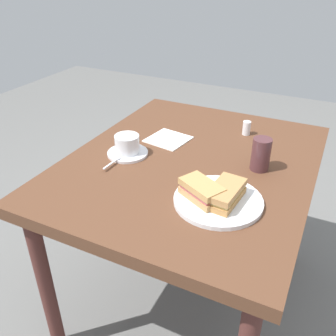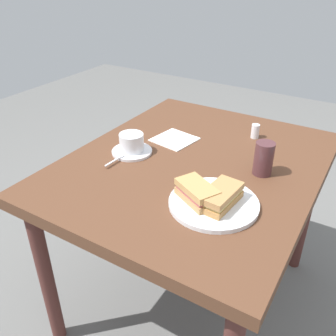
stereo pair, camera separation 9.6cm
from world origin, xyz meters
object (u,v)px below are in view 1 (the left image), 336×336
Objects in this scene: coffee_saucer at (128,153)px; drinking_glass at (261,154)px; dining_table at (191,178)px; spoon at (115,161)px; sandwich_plate at (218,200)px; sandwich_front at (225,194)px; salt_shaker at (247,128)px; sandwich_back at (202,191)px; coffee_cup at (127,143)px; napkin at (168,139)px.

drinking_glass reaches higher than coffee_saucer.
coffee_saucer is at bearing 106.07° from dining_table.
sandwich_plate is at bearing -98.81° from spoon.
sandwich_front is 0.51m from salt_shaker.
sandwich_plate is at bearing -140.22° from dining_table.
spoon is at bearing 177.49° from coffee_saucer.
salt_shaker is at bearing 1.01° from sandwich_back.
coffee_cup is 1.93× the size of salt_shaker.
sandwich_back is 0.37m from spoon.
salt_shaker is at bearing 8.42° from sandwich_front.
sandwich_plate is at bearing -109.56° from coffee_saucer.
coffee_saucer is (-0.07, 0.23, 0.08)m from dining_table.
coffee_cup is 0.20m from napkin.
coffee_cup is 0.48m from drinking_glass.
drinking_glass is at bearing -77.02° from coffee_saucer.
coffee_cup reaches higher than sandwich_back.
salt_shaker is (0.44, -0.35, 0.02)m from spoon.
sandwich_front is at bearing -108.84° from coffee_saucer.
coffee_saucer is 0.04m from coffee_cup.
coffee_cup is at bearing 65.37° from sandwich_back.
spoon is at bearing 81.19° from sandwich_plate.
drinking_glass reaches higher than salt_shaker.
spoon is (0.06, 0.41, 0.01)m from sandwich_plate.
drinking_glass is at bearing -100.39° from napkin.
sandwich_front is at bearing -137.34° from dining_table.
sandwich_back is at bearing 105.98° from sandwich_front.
coffee_saucer is 1.52× the size of spoon.
drinking_glass reaches higher than spoon.
sandwich_plate is at bearing 87.19° from sandwich_front.
napkin is at bearing 46.78° from sandwich_front.
coffee_saucer is at bearing -2.51° from spoon.
sandwich_plate is at bearing -66.92° from sandwich_back.
drinking_glass is (-0.07, -0.38, 0.06)m from napkin.
coffee_saucer is 0.19m from napkin.
napkin is 1.31× the size of drinking_glass.
coffee_saucer is 0.08m from spoon.
spoon is (-0.15, 0.23, 0.09)m from dining_table.
drinking_glass is at bearing -77.17° from coffee_cup.
sandwich_front is at bearing -74.02° from sandwich_back.
dining_table is 18.24× the size of salt_shaker.
coffee_cup is at bearing 105.77° from dining_table.
coffee_cup is at bearing 155.15° from napkin.
dining_table is 0.34m from salt_shaker.
coffee_cup reaches higher than sandwich_front.
sandwich_back is 1.39× the size of coffee_cup.
sandwich_front is 0.43m from spoon.
spoon is (0.08, 0.36, -0.03)m from sandwich_back.
sandwich_back reaches higher than salt_shaker.
spoon is 0.27m from napkin.
sandwich_back is 0.39m from coffee_saucer.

